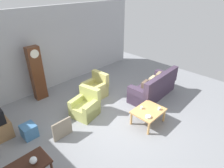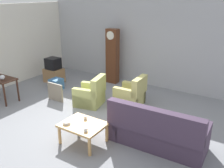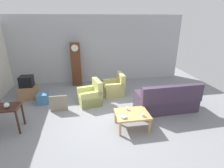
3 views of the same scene
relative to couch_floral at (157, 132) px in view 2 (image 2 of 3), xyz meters
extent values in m
plane|color=gray|center=(-1.97, -0.02, -0.36)|extent=(10.40, 10.40, 0.00)
cube|color=#ADAFB5|center=(-1.97, 3.58, 1.24)|extent=(8.40, 0.16, 3.20)
cube|color=#423347|center=(0.00, 0.07, -0.14)|extent=(2.13, 0.91, 0.44)
cube|color=#423347|center=(0.01, -0.29, 0.38)|extent=(2.11, 0.27, 0.60)
cube|color=#423347|center=(0.93, 0.10, -0.02)|extent=(0.27, 0.85, 0.68)
cube|color=#423347|center=(-0.93, 0.04, -0.02)|extent=(0.27, 0.85, 0.68)
cube|color=#9E8966|center=(0.48, 0.13, 0.26)|extent=(0.38, 0.19, 0.36)
cube|color=#C6B284|center=(0.00, 0.12, 0.26)|extent=(0.37, 0.16, 0.36)
cube|color=brown|center=(-0.48, 0.10, 0.26)|extent=(0.37, 0.17, 0.36)
cube|color=#B7BC66|center=(-2.61, 0.95, -0.16)|extent=(0.91, 0.91, 0.40)
cube|color=#B7BC66|center=(-2.30, 1.02, 0.30)|extent=(0.34, 0.78, 0.52)
cube|color=#B7BC66|center=(-2.68, 1.24, -0.06)|extent=(0.78, 0.32, 0.60)
cube|color=#B7BC66|center=(-2.55, 0.66, -0.06)|extent=(0.78, 0.32, 0.60)
cube|color=#C4BD6B|center=(-1.58, 1.62, -0.16)|extent=(0.80, 0.80, 0.40)
cube|color=#C4BD6B|center=(-1.26, 1.64, 0.30)|extent=(0.22, 0.77, 0.52)
cube|color=#C4BD6B|center=(-1.60, 1.92, -0.06)|extent=(0.77, 0.20, 0.60)
cube|color=#C4BD6B|center=(-1.57, 1.32, -0.06)|extent=(0.77, 0.20, 0.60)
cube|color=tan|center=(-1.46, -0.77, 0.10)|extent=(0.96, 0.76, 0.05)
cylinder|color=tan|center=(-1.89, -1.09, -0.14)|extent=(0.07, 0.07, 0.43)
cylinder|color=tan|center=(-1.04, -1.09, -0.14)|extent=(0.07, 0.07, 0.43)
cylinder|color=tan|center=(-1.89, -0.44, -0.14)|extent=(0.07, 0.07, 0.43)
cylinder|color=tan|center=(-1.04, -0.44, -0.14)|extent=(0.07, 0.07, 0.43)
cylinder|color=#381E14|center=(-4.64, -0.53, 0.00)|extent=(0.06, 0.06, 0.72)
cylinder|color=#381E14|center=(-4.64, -0.06, 0.00)|extent=(0.06, 0.06, 0.72)
cube|color=#562D19|center=(-3.10, 3.04, 0.66)|extent=(0.44, 0.28, 2.02)
cylinder|color=silver|center=(-3.10, 2.88, 1.45)|extent=(0.30, 0.02, 0.30)
cube|color=#997047|center=(-5.00, 1.86, -0.09)|extent=(0.68, 0.52, 0.52)
cube|color=black|center=(-5.00, 1.86, 0.38)|extent=(0.48, 0.44, 0.42)
cube|color=gray|center=(-3.69, 0.60, -0.07)|extent=(0.60, 0.05, 0.57)
cube|color=teal|center=(-4.35, 1.31, -0.16)|extent=(0.38, 0.41, 0.39)
sphere|color=silver|center=(-4.89, -0.35, 0.48)|extent=(0.15, 0.15, 0.15)
cylinder|color=white|center=(-1.56, -0.56, 0.16)|extent=(0.07, 0.07, 0.09)
cylinder|color=silver|center=(-1.22, -0.98, 0.16)|extent=(0.08, 0.08, 0.08)
cylinder|color=white|center=(-1.77, -0.96, 0.15)|extent=(0.16, 0.16, 0.06)
camera|label=1|loc=(-5.67, -3.30, 3.62)|focal=30.61mm
camera|label=2|loc=(1.73, -4.55, 2.89)|focal=39.86mm
camera|label=3|loc=(-2.78, -4.93, 2.69)|focal=27.58mm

